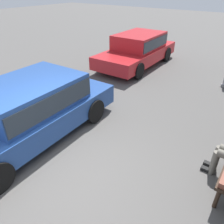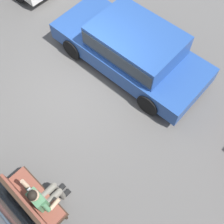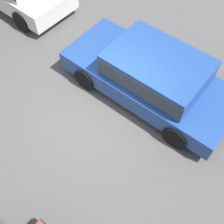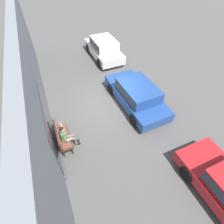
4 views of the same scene
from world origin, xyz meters
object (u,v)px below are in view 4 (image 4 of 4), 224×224
(bench, at_px, (61,136))
(parked_car_mid, at_px, (137,94))
(person_on_phone, at_px, (66,136))
(parked_car_far, at_px, (104,48))

(bench, distance_m, parked_car_mid, 4.64)
(person_on_phone, height_order, parked_car_mid, parked_car_mid)
(bench, xyz_separation_m, parked_car_mid, (1.18, -4.49, 0.15))
(parked_car_far, bearing_deg, person_on_phone, 147.95)
(bench, height_order, parked_car_mid, parked_car_mid)
(parked_car_far, bearing_deg, bench, 146.01)
(bench, xyz_separation_m, person_on_phone, (-0.18, -0.23, 0.13))
(person_on_phone, height_order, parked_car_far, parked_car_far)
(bench, bearing_deg, parked_car_mid, -75.26)
(parked_car_mid, xyz_separation_m, parked_car_far, (5.86, -0.26, 0.07))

